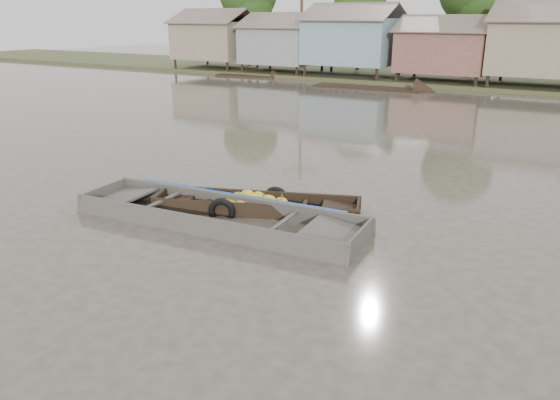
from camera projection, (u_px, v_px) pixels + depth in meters
The scene contains 3 objects.
ground at pixel (251, 241), 11.53m from camera, with size 120.00×120.00×0.00m, color #453E34.
banana_boat at pixel (253, 206), 13.31m from camera, with size 5.12×2.86×0.70m.
viewer_boat at pixel (219, 220), 12.53m from camera, with size 7.06×2.35×0.56m.
Camera 1 is at (5.94, -8.85, 4.53)m, focal length 35.00 mm.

